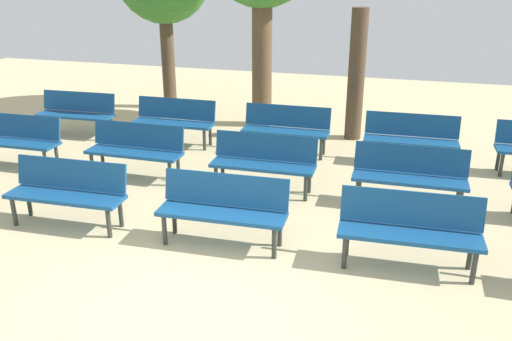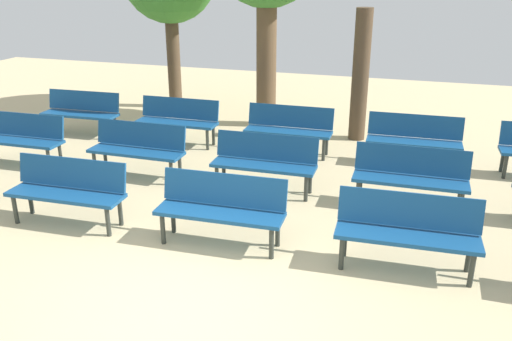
{
  "view_description": "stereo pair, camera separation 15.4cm",
  "coord_description": "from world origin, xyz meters",
  "px_view_note": "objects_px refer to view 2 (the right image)",
  "views": [
    {
      "loc": [
        2.02,
        -4.04,
        3.27
      ],
      "look_at": [
        0.0,
        2.77,
        0.55
      ],
      "focal_mm": 37.46,
      "sensor_mm": 36.0,
      "label": 1
    },
    {
      "loc": [
        2.16,
        -4.0,
        3.27
      ],
      "look_at": [
        0.0,
        2.77,
        0.55
      ],
      "focal_mm": 37.46,
      "sensor_mm": 36.0,
      "label": 2
    }
  ],
  "objects_px": {
    "bench_r2_c3": "(414,137)",
    "bench_r2_c0": "(81,110)",
    "bench_r0_c1": "(68,188)",
    "bench_r1_c0": "(20,136)",
    "bench_r1_c1": "(138,146)",
    "bench_r1_c2": "(265,160)",
    "bench_r2_c1": "(178,118)",
    "bench_r0_c3": "(408,228)",
    "bench_r1_c3": "(411,174)",
    "bench_r2_c2": "(289,127)",
    "bench_r0_c2": "(221,206)",
    "tree_1": "(360,76)"
  },
  "relations": [
    {
      "from": "bench_r2_c1",
      "to": "tree_1",
      "type": "bearing_deg",
      "value": 21.35
    },
    {
      "from": "bench_r2_c3",
      "to": "bench_r1_c2",
      "type": "bearing_deg",
      "value": -140.28
    },
    {
      "from": "bench_r1_c0",
      "to": "tree_1",
      "type": "distance_m",
      "value": 6.37
    },
    {
      "from": "bench_r1_c2",
      "to": "bench_r2_c1",
      "type": "relative_size",
      "value": 1.0
    },
    {
      "from": "bench_r2_c3",
      "to": "bench_r2_c0",
      "type": "bearing_deg",
      "value": 179.5
    },
    {
      "from": "bench_r0_c1",
      "to": "bench_r0_c3",
      "type": "bearing_deg",
      "value": -0.17
    },
    {
      "from": "bench_r1_c0",
      "to": "bench_r2_c3",
      "type": "relative_size",
      "value": 1.0
    },
    {
      "from": "bench_r1_c0",
      "to": "bench_r2_c1",
      "type": "height_order",
      "value": "same"
    },
    {
      "from": "bench_r2_c0",
      "to": "bench_r0_c1",
      "type": "bearing_deg",
      "value": -60.11
    },
    {
      "from": "bench_r0_c1",
      "to": "bench_r2_c3",
      "type": "distance_m",
      "value": 5.72
    },
    {
      "from": "bench_r2_c3",
      "to": "bench_r0_c2",
      "type": "bearing_deg",
      "value": -122.4
    },
    {
      "from": "bench_r2_c1",
      "to": "bench_r2_c3",
      "type": "height_order",
      "value": "same"
    },
    {
      "from": "bench_r1_c0",
      "to": "bench_r1_c1",
      "type": "xyz_separation_m",
      "value": [
        2.25,
        0.1,
        0.0
      ]
    },
    {
      "from": "bench_r1_c1",
      "to": "bench_r2_c3",
      "type": "relative_size",
      "value": 0.99
    },
    {
      "from": "bench_r2_c0",
      "to": "bench_r2_c2",
      "type": "relative_size",
      "value": 1.01
    },
    {
      "from": "bench_r1_c1",
      "to": "bench_r2_c2",
      "type": "xyz_separation_m",
      "value": [
        2.08,
        1.86,
        0.0
      ]
    },
    {
      "from": "bench_r2_c0",
      "to": "bench_r1_c3",
      "type": "bearing_deg",
      "value": -16.83
    },
    {
      "from": "bench_r0_c1",
      "to": "bench_r1_c0",
      "type": "distance_m",
      "value": 2.83
    },
    {
      "from": "bench_r1_c0",
      "to": "bench_r2_c1",
      "type": "bearing_deg",
      "value": 40.1
    },
    {
      "from": "bench_r0_c3",
      "to": "bench_r1_c2",
      "type": "distance_m",
      "value": 2.78
    },
    {
      "from": "bench_r2_c1",
      "to": "bench_r2_c0",
      "type": "bearing_deg",
      "value": 179.97
    },
    {
      "from": "bench_r0_c2",
      "to": "bench_r2_c0",
      "type": "height_order",
      "value": "same"
    },
    {
      "from": "bench_r2_c2",
      "to": "bench_r2_c3",
      "type": "xyz_separation_m",
      "value": [
        2.23,
        0.05,
        0.0
      ]
    },
    {
      "from": "bench_r0_c1",
      "to": "bench_r2_c0",
      "type": "height_order",
      "value": "same"
    },
    {
      "from": "bench_r2_c0",
      "to": "tree_1",
      "type": "relative_size",
      "value": 0.63
    },
    {
      "from": "bench_r0_c1",
      "to": "bench_r2_c0",
      "type": "bearing_deg",
      "value": 120.09
    },
    {
      "from": "bench_r1_c1",
      "to": "bench_r1_c2",
      "type": "bearing_deg",
      "value": 0.13
    },
    {
      "from": "bench_r2_c1",
      "to": "bench_r2_c2",
      "type": "xyz_separation_m",
      "value": [
        2.21,
        0.08,
        0.0
      ]
    },
    {
      "from": "bench_r1_c2",
      "to": "tree_1",
      "type": "xyz_separation_m",
      "value": [
        1.0,
        3.13,
        0.77
      ]
    },
    {
      "from": "bench_r2_c2",
      "to": "tree_1",
      "type": "relative_size",
      "value": 0.63
    },
    {
      "from": "bench_r0_c2",
      "to": "bench_r1_c0",
      "type": "xyz_separation_m",
      "value": [
        -4.4,
        1.65,
        0.0
      ]
    },
    {
      "from": "bench_r0_c1",
      "to": "bench_r0_c3",
      "type": "height_order",
      "value": "same"
    },
    {
      "from": "bench_r1_c1",
      "to": "bench_r2_c1",
      "type": "height_order",
      "value": "same"
    },
    {
      "from": "bench_r0_c1",
      "to": "bench_r2_c2",
      "type": "relative_size",
      "value": 1.01
    },
    {
      "from": "bench_r1_c1",
      "to": "bench_r2_c1",
      "type": "relative_size",
      "value": 1.0
    },
    {
      "from": "bench_r1_c1",
      "to": "tree_1",
      "type": "height_order",
      "value": "tree_1"
    },
    {
      "from": "bench_r1_c1",
      "to": "bench_r1_c3",
      "type": "distance_m",
      "value": 4.33
    },
    {
      "from": "bench_r1_c2",
      "to": "tree_1",
      "type": "height_order",
      "value": "tree_1"
    },
    {
      "from": "bench_r0_c1",
      "to": "bench_r1_c3",
      "type": "height_order",
      "value": "same"
    },
    {
      "from": "bench_r0_c1",
      "to": "bench_r1_c2",
      "type": "xyz_separation_m",
      "value": [
        2.19,
        1.86,
        0.0
      ]
    },
    {
      "from": "bench_r1_c1",
      "to": "bench_r2_c2",
      "type": "height_order",
      "value": "same"
    },
    {
      "from": "bench_r1_c3",
      "to": "bench_r2_c2",
      "type": "relative_size",
      "value": 1.0
    },
    {
      "from": "bench_r0_c2",
      "to": "bench_r0_c3",
      "type": "xyz_separation_m",
      "value": [
        2.23,
        0.08,
        0.0
      ]
    },
    {
      "from": "bench_r0_c3",
      "to": "bench_r2_c3",
      "type": "height_order",
      "value": "same"
    },
    {
      "from": "bench_r1_c2",
      "to": "bench_r0_c3",
      "type": "bearing_deg",
      "value": -38.91
    },
    {
      "from": "bench_r1_c2",
      "to": "bench_r2_c2",
      "type": "height_order",
      "value": "same"
    },
    {
      "from": "bench_r0_c3",
      "to": "bench_r0_c1",
      "type": "bearing_deg",
      "value": 179.37
    },
    {
      "from": "bench_r1_c1",
      "to": "bench_r0_c1",
      "type": "bearing_deg",
      "value": -90.71
    },
    {
      "from": "bench_r2_c0",
      "to": "bench_r2_c3",
      "type": "distance_m",
      "value": 6.61
    },
    {
      "from": "bench_r1_c1",
      "to": "bench_r1_c3",
      "type": "relative_size",
      "value": 1.0
    }
  ]
}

